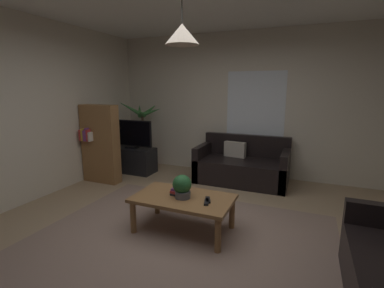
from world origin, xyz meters
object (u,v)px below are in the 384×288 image
(remote_on_table_1, at_px, (208,200))
(pendant_lamp, at_px, (182,34))
(tv, at_px, (131,134))
(book_on_table_0, at_px, (177,194))
(potted_plant_on_table, at_px, (182,185))
(remote_on_table_0, at_px, (206,202))
(book_on_table_2, at_px, (177,190))
(coffee_table, at_px, (183,202))
(book_on_table_1, at_px, (177,192))
(tv_stand, at_px, (133,160))
(bookshelf_corner, at_px, (100,144))
(potted_palm_corner, at_px, (143,139))
(couch_under_window, at_px, (242,167))

(remote_on_table_1, bearing_deg, pendant_lamp, -23.02)
(tv, relative_size, pendant_lamp, 1.54)
(book_on_table_0, relative_size, potted_plant_on_table, 0.46)
(book_on_table_0, xyz_separation_m, remote_on_table_1, (0.41, -0.02, -0.00))
(remote_on_table_0, bearing_deg, book_on_table_2, 149.46)
(book_on_table_2, distance_m, remote_on_table_1, 0.41)
(coffee_table, xyz_separation_m, book_on_table_1, (-0.10, 0.02, 0.10))
(tv_stand, distance_m, pendant_lamp, 3.29)
(coffee_table, xyz_separation_m, bookshelf_corner, (-2.12, 1.05, 0.34))
(potted_plant_on_table, height_order, tv_stand, potted_plant_on_table)
(tv_stand, bearing_deg, potted_palm_corner, 92.80)
(book_on_table_2, relative_size, bookshelf_corner, 0.09)
(potted_palm_corner, bearing_deg, bookshelf_corner, -98.11)
(remote_on_table_1, height_order, bookshelf_corner, bookshelf_corner)
(remote_on_table_0, xyz_separation_m, bookshelf_corner, (-2.44, 1.11, 0.27))
(remote_on_table_0, relative_size, potted_palm_corner, 0.11)
(book_on_table_2, bearing_deg, potted_palm_corner, 130.74)
(book_on_table_0, relative_size, remote_on_table_0, 0.78)
(book_on_table_2, height_order, pendant_lamp, pendant_lamp)
(potted_palm_corner, distance_m, bookshelf_corner, 1.17)
(book_on_table_0, distance_m, book_on_table_2, 0.05)
(remote_on_table_0, height_order, potted_palm_corner, potted_palm_corner)
(coffee_table, distance_m, book_on_table_0, 0.12)
(tv_stand, bearing_deg, remote_on_table_0, -39.05)
(book_on_table_1, height_order, remote_on_table_0, book_on_table_1)
(coffee_table, height_order, remote_on_table_1, remote_on_table_1)
(pendant_lamp, bearing_deg, book_on_table_1, 166.74)
(book_on_table_2, relative_size, remote_on_table_1, 0.82)
(book_on_table_2, distance_m, tv_stand, 2.54)
(book_on_table_0, height_order, pendant_lamp, pendant_lamp)
(couch_under_window, bearing_deg, remote_on_table_1, -88.03)
(potted_palm_corner, bearing_deg, potted_plant_on_table, -48.71)
(bookshelf_corner, bearing_deg, pendant_lamp, -26.27)
(book_on_table_2, bearing_deg, couch_under_window, 80.49)
(potted_palm_corner, height_order, bookshelf_corner, potted_palm_corner)
(remote_on_table_1, xyz_separation_m, pendant_lamp, (-0.31, -0.00, 1.80))
(potted_plant_on_table, bearing_deg, tv_stand, 137.24)
(potted_palm_corner, bearing_deg, pendant_lamp, -48.31)
(book_on_table_1, height_order, pendant_lamp, pendant_lamp)
(remote_on_table_1, height_order, tv, tv)
(couch_under_window, height_order, tv_stand, couch_under_window)
(potted_plant_on_table, distance_m, pendant_lamp, 1.67)
(potted_palm_corner, bearing_deg, tv_stand, -87.20)
(coffee_table, distance_m, tv_stand, 2.62)
(potted_plant_on_table, relative_size, bookshelf_corner, 0.19)
(pendant_lamp, bearing_deg, remote_on_table_0, -11.94)
(remote_on_table_1, xyz_separation_m, bookshelf_corner, (-2.43, 1.05, 0.27))
(coffee_table, xyz_separation_m, book_on_table_0, (-0.10, 0.02, 0.07))
(book_on_table_1, bearing_deg, book_on_table_0, -138.14)
(book_on_table_2, bearing_deg, coffee_table, -20.22)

